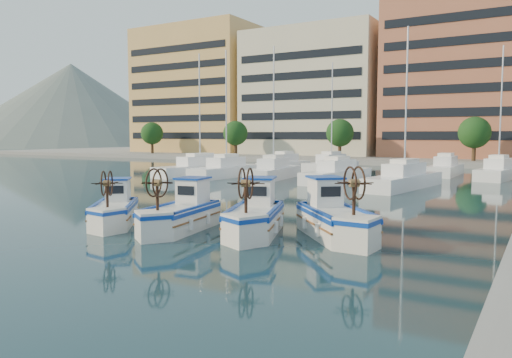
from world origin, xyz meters
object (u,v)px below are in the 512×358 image
(fishing_boat_a, at_px, (115,209))
(fishing_boat_c, at_px, (255,215))
(fishing_boat_b, at_px, (182,212))
(fishing_boat_d, at_px, (334,217))

(fishing_boat_a, xyz_separation_m, fishing_boat_c, (6.22, 1.37, 0.07))
(fishing_boat_a, height_order, fishing_boat_b, fishing_boat_b)
(fishing_boat_c, bearing_deg, fishing_boat_a, 172.30)
(fishing_boat_a, relative_size, fishing_boat_d, 0.89)
(fishing_boat_b, distance_m, fishing_boat_c, 3.07)
(fishing_boat_c, bearing_deg, fishing_boat_d, -1.91)
(fishing_boat_c, xyz_separation_m, fishing_boat_d, (2.88, 0.95, 0.03))
(fishing_boat_c, height_order, fishing_boat_d, fishing_boat_d)
(fishing_boat_c, relative_size, fishing_boat_d, 1.02)
(fishing_boat_a, xyz_separation_m, fishing_boat_d, (9.10, 2.31, 0.10))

